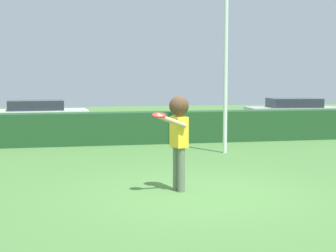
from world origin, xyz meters
TOP-DOWN VIEW (x-y plane):
  - ground_plane at (0.00, 0.00)m, footprint 60.00×60.00m
  - person at (-0.23, 0.31)m, footprint 0.71×0.68m
  - frisbee at (-0.67, 0.00)m, footprint 0.25×0.25m
  - lamppost at (2.20, 4.87)m, footprint 0.24×0.24m
  - hedge_row at (0.00, 7.55)m, footprint 20.36×0.90m
  - parked_car_white at (-3.44, 12.50)m, footprint 4.31×2.04m
  - parked_car_silver at (7.90, 12.22)m, footprint 4.36×2.17m

SIDE VIEW (x-z plane):
  - ground_plane at x=0.00m, z-range 0.00..0.00m
  - hedge_row at x=0.00m, z-range 0.00..1.03m
  - parked_car_white at x=-3.44m, z-range 0.06..1.31m
  - parked_car_silver at x=7.90m, z-range 0.06..1.31m
  - person at x=-0.23m, z-range 0.28..2.08m
  - frisbee at x=-0.67m, z-range 1.43..1.52m
  - lamppost at x=2.20m, z-range 0.32..6.71m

